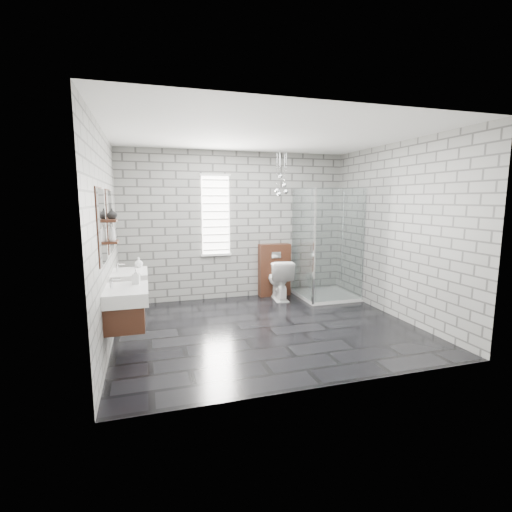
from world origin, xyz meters
name	(u,v)px	position (x,y,z in m)	size (l,w,h in m)	color
floor	(267,328)	(0.00, 0.00, -0.01)	(4.20, 3.60, 0.02)	black
ceiling	(268,134)	(0.00, 0.00, 2.71)	(4.20, 3.60, 0.02)	white
wall_back	(237,226)	(0.00, 1.81, 1.35)	(4.20, 0.02, 2.70)	gray
wall_front	(329,252)	(0.00, -1.81, 1.35)	(4.20, 0.02, 2.70)	gray
wall_left	(105,239)	(-2.11, 0.00, 1.35)	(0.02, 3.60, 2.70)	gray
wall_right	(396,231)	(2.11, 0.00, 1.35)	(0.02, 3.60, 2.70)	gray
vanity_left	(123,296)	(-1.91, -0.57, 0.76)	(0.47, 0.70, 1.57)	#452315
vanity_right	(127,278)	(-1.91, 0.44, 0.76)	(0.47, 0.70, 1.57)	#452315
shelf_lower	(112,242)	(-2.03, -0.05, 1.32)	(0.14, 0.30, 0.03)	#452315
shelf_upper	(111,221)	(-2.03, -0.05, 1.58)	(0.14, 0.30, 0.03)	#452315
window	(216,215)	(-0.40, 1.78, 1.55)	(0.56, 0.05, 1.48)	white
cistern_panel	(274,270)	(0.71, 1.70, 0.50)	(0.60, 0.20, 1.00)	#452315
flush_plate	(276,255)	(0.71, 1.60, 0.80)	(0.18, 0.01, 0.12)	silver
shower_enclosure	(324,272)	(1.50, 1.18, 0.50)	(1.00, 1.00, 2.03)	white
pendant_cluster	(281,187)	(0.71, 1.38, 2.05)	(0.24, 0.25, 0.82)	silver
toilet	(279,279)	(0.71, 1.44, 0.37)	(0.41, 0.72, 0.74)	white
soap_bottle_a	(136,276)	(-1.76, -0.39, 0.94)	(0.08, 0.08, 0.18)	#B2B2B2
soap_bottle_b	(139,262)	(-1.75, 0.75, 0.92)	(0.11, 0.11, 0.14)	#B2B2B2
soap_bottle_c	(112,233)	(-2.02, -0.12, 1.44)	(0.08, 0.08, 0.21)	#B2B2B2
vase	(112,214)	(-2.02, 0.04, 1.66)	(0.13, 0.13, 0.13)	#B2B2B2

